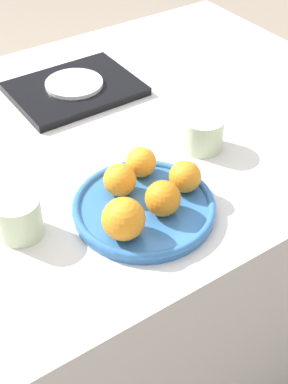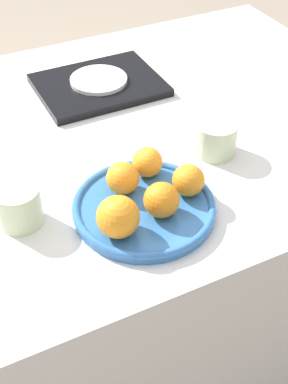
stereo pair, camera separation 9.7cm
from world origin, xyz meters
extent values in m
plane|color=gray|center=(0.00, 0.00, 0.00)|extent=(12.00, 12.00, 0.00)
cube|color=silver|center=(0.00, 0.00, 0.36)|extent=(1.54, 0.95, 0.71)
cylinder|color=#336BAD|center=(0.02, -0.27, 0.72)|extent=(0.26, 0.26, 0.02)
torus|color=#336BAD|center=(0.02, -0.27, 0.73)|extent=(0.27, 0.27, 0.02)
sphere|color=orange|center=(0.00, -0.22, 0.76)|extent=(0.06, 0.06, 0.06)
sphere|color=orange|center=(0.06, -0.19, 0.76)|extent=(0.06, 0.06, 0.06)
sphere|color=orange|center=(0.04, -0.31, 0.76)|extent=(0.07, 0.07, 0.07)
sphere|color=orange|center=(-0.05, -0.32, 0.77)|extent=(0.08, 0.08, 0.08)
sphere|color=orange|center=(0.11, -0.28, 0.76)|extent=(0.06, 0.06, 0.06)
cube|color=black|center=(0.12, 0.19, 0.72)|extent=(0.30, 0.24, 0.02)
cylinder|color=white|center=(0.12, 0.19, 0.74)|extent=(0.14, 0.14, 0.01)
cylinder|color=beige|center=(-0.20, -0.20, 0.75)|extent=(0.08, 0.08, 0.08)
cylinder|color=beige|center=(0.24, -0.17, 0.75)|extent=(0.09, 0.09, 0.07)
camera|label=1|loc=(-0.39, -0.88, 1.40)|focal=50.00mm
camera|label=2|loc=(-0.31, -0.93, 1.40)|focal=50.00mm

